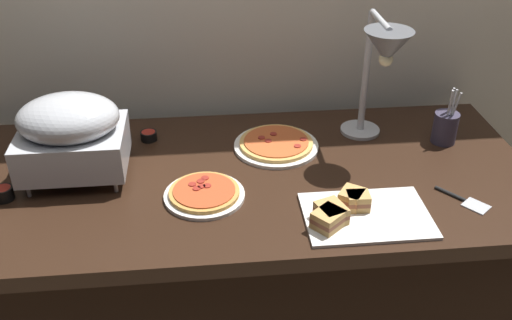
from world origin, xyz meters
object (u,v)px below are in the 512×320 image
Objects in this scene: chafing_dish at (71,133)px; pizza_plate_front at (276,144)px; sauce_cup_far at (4,193)px; utensil_holder at (445,127)px; heat_lamp at (383,57)px; pizza_plate_center at (204,194)px; sauce_cup_near at (149,135)px; sandwich_platter at (353,212)px; serving_spatula at (463,200)px.

chafing_dish is 0.67m from pizza_plate_front.
sauce_cup_far is 1.45m from utensil_holder.
sauce_cup_far is at bearing -150.32° from chafing_dish.
heat_lamp reaches higher than utensil_holder.
heat_lamp reaches higher than pizza_plate_center.
utensil_holder is (1.02, -0.12, 0.04)m from sauce_cup_near.
utensil_holder is at bearing 16.89° from pizza_plate_center.
pizza_plate_center is at bearing 160.73° from sandwich_platter.
heat_lamp is 0.50m from serving_spatula.
heat_lamp is at bearing -11.96° from pizza_plate_front.
chafing_dish is 0.72× the size of heat_lamp.
utensil_holder is 1.33× the size of serving_spatula.
sandwich_platter reaches higher than pizza_plate_center.
utensil_holder is at bearing 10.48° from heat_lamp.
heat_lamp is 2.93× the size of serving_spatula.
heat_lamp is 7.81× the size of sauce_cup_near.
sauce_cup_far is 0.37× the size of serving_spatula.
heat_lamp is 0.50m from sandwich_platter.
chafing_dish is 5.62× the size of sauce_cup_far.
pizza_plate_front is 1.89× the size of serving_spatula.
sauce_cup_far is at bearing -171.84° from utensil_holder.
utensil_holder is at bearing -6.49° from sauce_cup_near.
pizza_plate_front is 0.37m from pizza_plate_center.
pizza_plate_center is at bearing -160.21° from heat_lamp.
sauce_cup_far is at bearing 175.25° from pizza_plate_center.
chafing_dish is 0.26m from sauce_cup_far.
chafing_dish is 1.24m from utensil_holder.
sauce_cup_near is 1.00× the size of sauce_cup_far.
pizza_plate_center is at bearing -63.46° from sauce_cup_near.
sauce_cup_far is (-1.01, 0.20, 0.00)m from sandwich_platter.
serving_spatula is at bearing -101.45° from utensil_holder.
chafing_dish reaches higher than serving_spatula.
pizza_plate_center is 4.24× the size of sauce_cup_far.
chafing_dish is 1.20m from serving_spatula.
sauce_cup_far is 0.28× the size of utensil_holder.
pizza_plate_center is at bearing -163.11° from utensil_holder.
sauce_cup_far is 1.37m from serving_spatula.
pizza_plate_center is 0.77m from serving_spatula.
sandwich_platter is at bearing -40.61° from sauce_cup_near.
pizza_plate_front is 5.04× the size of sauce_cup_near.
sauce_cup_near is 0.28× the size of utensil_holder.
sauce_cup_far is at bearing 173.87° from serving_spatula.
heat_lamp is at bearing 123.36° from serving_spatula.
pizza_plate_front is at bearing 168.04° from heat_lamp.
pizza_plate_front is 0.45m from sauce_cup_near.
serving_spatula is (0.51, -0.37, -0.01)m from pizza_plate_front.
sauce_cup_near is (-0.44, 0.10, 0.00)m from pizza_plate_front.
sauce_cup_far is (-0.59, 0.05, 0.01)m from pizza_plate_center.
chafing_dish is 0.88m from sandwich_platter.
chafing_dish is at bearing -177.48° from heat_lamp.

